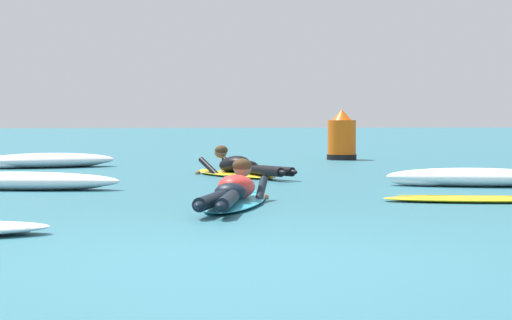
{
  "coord_description": "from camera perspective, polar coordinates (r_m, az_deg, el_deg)",
  "views": [
    {
      "loc": [
        -0.66,
        -6.09,
        0.97
      ],
      "look_at": [
        0.84,
        6.53,
        0.35
      ],
      "focal_mm": 63.34,
      "sensor_mm": 36.0,
      "label": 1
    }
  ],
  "objects": [
    {
      "name": "channel_marker_buoy",
      "position": [
        20.25,
        5.44,
        1.31
      ],
      "size": [
        0.66,
        0.66,
        1.13
      ],
      "color": "#EA5B0F",
      "rests_on": "ground"
    },
    {
      "name": "drifting_surfboard",
      "position": [
        10.52,
        13.87,
        -2.41
      ],
      "size": [
        2.17,
        0.9,
        0.16
      ],
      "color": "yellow",
      "rests_on": "ground"
    },
    {
      "name": "ground_plane",
      "position": [
        16.13,
        -4.41,
        -0.68
      ],
      "size": [
        120.0,
        120.0,
        0.0
      ],
      "primitive_type": "plane",
      "color": "#2D6B7A"
    },
    {
      "name": "whitewater_front",
      "position": [
        12.3,
        -14.82,
        -1.32
      ],
      "size": [
        2.81,
        1.09,
        0.24
      ],
      "color": "white",
      "rests_on": "ground"
    },
    {
      "name": "surfer_near",
      "position": [
        9.74,
        -1.39,
        -2.15
      ],
      "size": [
        1.15,
        2.76,
        0.54
      ],
      "color": "#2DB2D1",
      "rests_on": "ground"
    },
    {
      "name": "surfer_far",
      "position": [
        14.45,
        -1.05,
        -0.52
      ],
      "size": [
        1.55,
        2.42,
        0.55
      ],
      "color": "yellow",
      "rests_on": "ground"
    },
    {
      "name": "whitewater_mid_right",
      "position": [
        17.54,
        -13.02,
        -0.05
      ],
      "size": [
        2.7,
        1.52,
        0.28
      ],
      "color": "white",
      "rests_on": "ground"
    },
    {
      "name": "whitewater_back",
      "position": [
        12.86,
        13.61,
        -1.1
      ],
      "size": [
        2.49,
        1.29,
        0.26
      ],
      "color": "white",
      "rests_on": "ground"
    }
  ]
}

